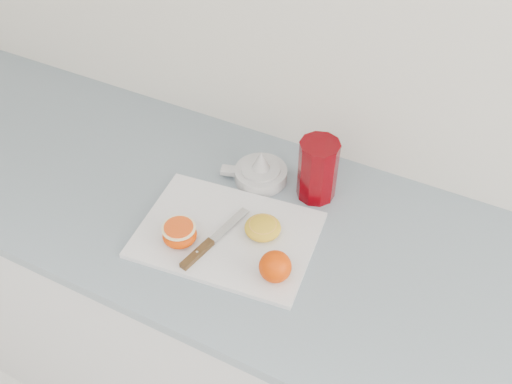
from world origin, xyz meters
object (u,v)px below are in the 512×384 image
at_px(counter, 258,331).
at_px(cutting_board, 227,235).
at_px(half_orange, 180,234).
at_px(citrus_juicer, 260,172).
at_px(red_tumbler, 318,172).

relative_size(counter, cutting_board, 6.24).
bearing_deg(cutting_board, half_orange, -139.69).
relative_size(half_orange, citrus_juicer, 0.46).
xyz_separation_m(counter, cutting_board, (-0.04, -0.07, 0.45)).
height_order(cutting_board, red_tumbler, red_tumbler).
relative_size(counter, half_orange, 31.88).
bearing_deg(counter, cutting_board, -123.62).
bearing_deg(cutting_board, counter, 56.38).
bearing_deg(half_orange, citrus_juicer, 77.36).
xyz_separation_m(cutting_board, half_orange, (-0.08, -0.07, 0.03)).
distance_m(cutting_board, citrus_juicer, 0.20).
distance_m(counter, red_tumbler, 0.54).
xyz_separation_m(cutting_board, red_tumbler, (0.12, 0.21, 0.06)).
xyz_separation_m(counter, citrus_juicer, (-0.06, 0.13, 0.47)).
bearing_deg(citrus_juicer, red_tumbler, 6.04).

